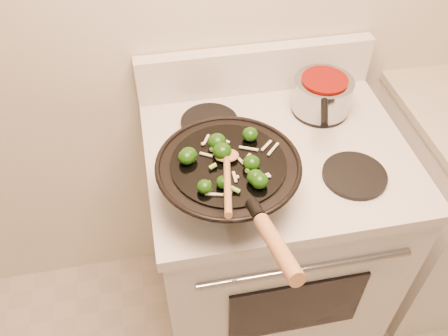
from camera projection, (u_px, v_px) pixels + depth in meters
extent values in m
cube|color=silver|center=(267.00, 243.00, 1.75)|extent=(0.76, 0.64, 0.88)
cube|color=silver|center=(277.00, 154.00, 1.42)|extent=(0.78, 0.66, 0.04)
cube|color=silver|center=(255.00, 69.00, 1.55)|extent=(0.78, 0.05, 0.16)
cylinder|color=#96989E|center=(306.00, 269.00, 1.28)|extent=(0.60, 0.02, 0.02)
cube|color=black|center=(296.00, 308.00, 1.45)|extent=(0.42, 0.01, 0.28)
cylinder|color=black|center=(228.00, 194.00, 1.27)|extent=(0.18, 0.18, 0.01)
cylinder|color=black|center=(355.00, 175.00, 1.32)|extent=(0.18, 0.18, 0.01)
cylinder|color=black|center=(210.00, 122.00, 1.48)|extent=(0.18, 0.18, 0.01)
cylinder|color=black|center=(320.00, 109.00, 1.53)|extent=(0.18, 0.18, 0.01)
torus|color=black|center=(228.00, 164.00, 1.19)|extent=(0.37, 0.37, 0.01)
cylinder|color=black|center=(228.00, 163.00, 1.19)|extent=(0.29, 0.29, 0.01)
cylinder|color=black|center=(256.00, 210.00, 1.01)|extent=(0.03, 0.07, 0.05)
cylinder|color=#A26B40|center=(278.00, 247.00, 0.90)|extent=(0.05, 0.20, 0.09)
ellipsoid|color=#143A09|center=(251.00, 163.00, 1.16)|extent=(0.04, 0.04, 0.04)
cylinder|color=#4E7F2E|center=(256.00, 165.00, 1.17)|extent=(0.02, 0.02, 0.01)
ellipsoid|color=#143A09|center=(223.00, 182.00, 1.12)|extent=(0.04, 0.04, 0.03)
ellipsoid|color=#143A09|center=(250.00, 134.00, 1.24)|extent=(0.04, 0.04, 0.04)
ellipsoid|color=#143A09|center=(189.00, 155.00, 1.18)|extent=(0.04, 0.04, 0.04)
cylinder|color=#4E7F2E|center=(194.00, 157.00, 1.19)|extent=(0.01, 0.02, 0.02)
ellipsoid|color=#143A09|center=(255.00, 177.00, 1.13)|extent=(0.04, 0.04, 0.04)
ellipsoid|color=#143A09|center=(217.00, 142.00, 1.21)|extent=(0.05, 0.05, 0.04)
ellipsoid|color=#143A09|center=(204.00, 187.00, 1.11)|extent=(0.04, 0.04, 0.03)
cylinder|color=#4E7F2E|center=(209.00, 188.00, 1.12)|extent=(0.02, 0.02, 0.01)
ellipsoid|color=#143A09|center=(259.00, 181.00, 1.12)|extent=(0.04, 0.04, 0.04)
ellipsoid|color=#143A09|center=(222.00, 151.00, 1.19)|extent=(0.05, 0.05, 0.04)
ellipsoid|color=#143A09|center=(187.00, 157.00, 1.18)|extent=(0.04, 0.04, 0.04)
cylinder|color=#4E7F2E|center=(192.00, 159.00, 1.19)|extent=(0.02, 0.02, 0.01)
cube|color=beige|center=(235.00, 177.00, 1.15)|extent=(0.01, 0.04, 0.00)
cube|color=beige|center=(249.00, 148.00, 1.22)|extent=(0.05, 0.03, 0.00)
cube|color=beige|center=(267.00, 145.00, 1.23)|extent=(0.04, 0.04, 0.00)
cube|color=beige|center=(242.00, 162.00, 1.19)|extent=(0.02, 0.04, 0.00)
cube|color=beige|center=(222.00, 140.00, 1.24)|extent=(0.04, 0.03, 0.00)
cube|color=beige|center=(230.00, 198.00, 1.10)|extent=(0.02, 0.04, 0.00)
cube|color=beige|center=(214.00, 194.00, 1.11)|extent=(0.04, 0.02, 0.00)
cube|color=beige|center=(263.00, 176.00, 1.15)|extent=(0.04, 0.01, 0.00)
cube|color=beige|center=(273.00, 149.00, 1.22)|extent=(0.04, 0.04, 0.00)
cube|color=beige|center=(206.00, 139.00, 1.24)|extent=(0.02, 0.04, 0.00)
cube|color=beige|center=(206.00, 155.00, 1.20)|extent=(0.03, 0.02, 0.00)
cube|color=beige|center=(246.00, 159.00, 1.19)|extent=(0.03, 0.03, 0.00)
cube|color=beige|center=(261.00, 176.00, 1.15)|extent=(0.04, 0.02, 0.00)
cylinder|color=#6EA936|center=(235.00, 190.00, 1.12)|extent=(0.03, 0.02, 0.01)
cylinder|color=#6EA936|center=(207.00, 184.00, 1.13)|extent=(0.03, 0.02, 0.02)
cylinder|color=#6EA936|center=(249.00, 169.00, 1.16)|extent=(0.03, 0.01, 0.02)
cylinder|color=#6EA936|center=(213.00, 166.00, 1.17)|extent=(0.02, 0.03, 0.02)
cylinder|color=#6EA936|center=(214.00, 148.00, 1.21)|extent=(0.02, 0.03, 0.01)
sphere|color=#F5E7AC|center=(203.00, 144.00, 1.23)|extent=(0.01, 0.01, 0.01)
sphere|color=#F5E7AC|center=(218.00, 159.00, 1.19)|extent=(0.01, 0.01, 0.01)
sphere|color=#F5E7AC|center=(252.00, 163.00, 1.18)|extent=(0.01, 0.01, 0.01)
sphere|color=#F5E7AC|center=(237.00, 177.00, 1.15)|extent=(0.01, 0.01, 0.01)
ellipsoid|color=#A26B40|center=(227.00, 155.00, 1.19)|extent=(0.07, 0.06, 0.02)
cylinder|color=#A26B40|center=(227.00, 183.00, 1.07)|extent=(0.06, 0.25, 0.10)
cylinder|color=#96989E|center=(322.00, 94.00, 1.48)|extent=(0.18, 0.18, 0.10)
cylinder|color=#650904|center=(325.00, 80.00, 1.45)|extent=(0.14, 0.14, 0.01)
cylinder|color=black|center=(324.00, 112.00, 1.35)|extent=(0.06, 0.11, 0.02)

